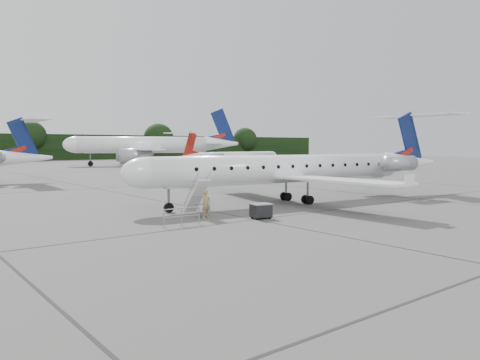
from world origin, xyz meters
TOP-DOWN VIEW (x-y plane):
  - ground at (0.00, 0.00)m, footprint 320.00×320.00m
  - main_regional_jet at (0.43, 6.91)m, footprint 31.47×24.18m
  - airstair at (-8.60, 5.69)m, footprint 1.08×2.26m
  - passenger at (-8.74, 4.46)m, footprint 0.69×0.50m
  - safety_railing at (-11.42, 2.89)m, footprint 2.20×0.22m
  - baggage_cart at (-6.21, 2.16)m, footprint 1.32×1.15m
  - bg_narrowbody at (22.50, 75.99)m, footprint 42.89×36.97m
  - bg_regional_right at (27.74, 47.86)m, footprint 29.18×23.85m

SIDE VIEW (x-z plane):
  - ground at x=0.00m, z-range 0.00..0.00m
  - baggage_cart at x=-6.21m, z-range 0.00..1.00m
  - safety_railing at x=-11.42m, z-range 0.00..1.00m
  - passenger at x=-8.74m, z-range 0.00..1.75m
  - airstair at x=-8.60m, z-range 0.00..2.36m
  - bg_regional_right at x=27.74m, z-range 0.00..6.72m
  - main_regional_jet at x=0.43m, z-range 0.00..7.53m
  - bg_narrowbody at x=22.50m, z-range 0.00..12.95m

